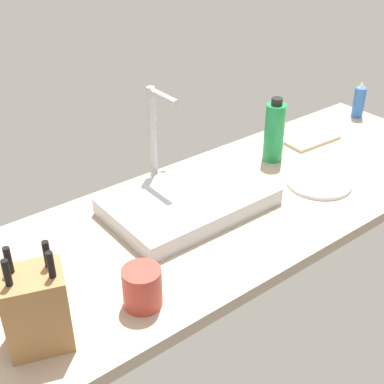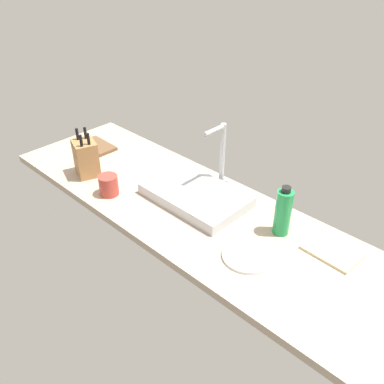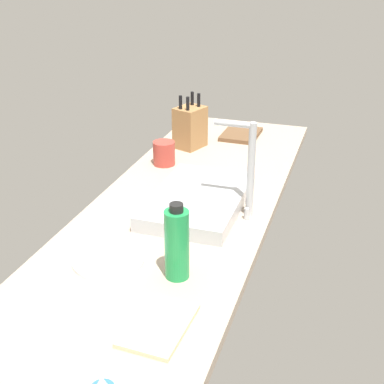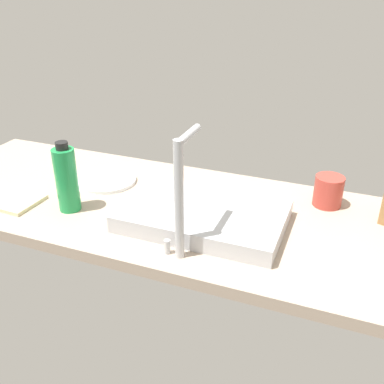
{
  "view_description": "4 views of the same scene",
  "coord_description": "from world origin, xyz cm",
  "px_view_note": "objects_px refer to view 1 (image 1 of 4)",
  "views": [
    {
      "loc": [
        -79.24,
        -95.27,
        87.17
      ],
      "look_at": [
        -3.41,
        1.61,
        11.91
      ],
      "focal_mm": 49.24,
      "sensor_mm": 36.0,
      "label": 1
    },
    {
      "loc": [
        106.63,
        -108.54,
        111.17
      ],
      "look_at": [
        1.34,
        0.29,
        11.42
      ],
      "focal_mm": 39.08,
      "sensor_mm": 36.0,
      "label": 2
    },
    {
      "loc": [
        152.69,
        53.55,
        85.91
      ],
      "look_at": [
        3.07,
        4.87,
        11.03
      ],
      "focal_mm": 49.69,
      "sensor_mm": 36.0,
      "label": 3
    },
    {
      "loc": [
        -38.23,
        108.67,
        69.92
      ],
      "look_at": [
        5.26,
        -2.25,
        8.67
      ],
      "focal_mm": 41.05,
      "sensor_mm": 36.0,
      "label": 4
    }
  ],
  "objects_px": {
    "soap_bottle": "(359,101)",
    "knife_block": "(36,309)",
    "water_bottle": "(274,132)",
    "coffee_mug": "(142,287)",
    "sink_basin": "(189,201)",
    "dish_towel": "(308,138)",
    "faucet": "(155,132)",
    "dinner_plate": "(319,182)"
  },
  "relations": [
    {
      "from": "sink_basin",
      "to": "water_bottle",
      "type": "xyz_separation_m",
      "value": [
        0.41,
        0.07,
        0.08
      ]
    },
    {
      "from": "water_bottle",
      "to": "dish_towel",
      "type": "height_order",
      "value": "water_bottle"
    },
    {
      "from": "dinner_plate",
      "to": "dish_towel",
      "type": "bearing_deg",
      "value": 47.45
    },
    {
      "from": "sink_basin",
      "to": "water_bottle",
      "type": "distance_m",
      "value": 0.42
    },
    {
      "from": "knife_block",
      "to": "coffee_mug",
      "type": "height_order",
      "value": "knife_block"
    },
    {
      "from": "sink_basin",
      "to": "dinner_plate",
      "type": "relative_size",
      "value": 2.3
    },
    {
      "from": "sink_basin",
      "to": "dinner_plate",
      "type": "height_order",
      "value": "sink_basin"
    },
    {
      "from": "water_bottle",
      "to": "dish_towel",
      "type": "xyz_separation_m",
      "value": [
        0.21,
        0.03,
        -0.1
      ]
    },
    {
      "from": "sink_basin",
      "to": "faucet",
      "type": "height_order",
      "value": "faucet"
    },
    {
      "from": "water_bottle",
      "to": "dinner_plate",
      "type": "relative_size",
      "value": 1.09
    },
    {
      "from": "knife_block",
      "to": "coffee_mug",
      "type": "bearing_deg",
      "value": 10.25
    },
    {
      "from": "dish_towel",
      "to": "coffee_mug",
      "type": "bearing_deg",
      "value": -160.02
    },
    {
      "from": "water_bottle",
      "to": "knife_block",
      "type": "bearing_deg",
      "value": -163.78
    },
    {
      "from": "faucet",
      "to": "knife_block",
      "type": "distance_m",
      "value": 0.67
    },
    {
      "from": "faucet",
      "to": "dish_towel",
      "type": "xyz_separation_m",
      "value": [
        0.62,
        -0.06,
        -0.18
      ]
    },
    {
      "from": "sink_basin",
      "to": "faucet",
      "type": "relative_size",
      "value": 1.46
    },
    {
      "from": "soap_bottle",
      "to": "water_bottle",
      "type": "distance_m",
      "value": 0.53
    },
    {
      "from": "faucet",
      "to": "soap_bottle",
      "type": "relative_size",
      "value": 2.16
    },
    {
      "from": "sink_basin",
      "to": "dish_towel",
      "type": "height_order",
      "value": "sink_basin"
    },
    {
      "from": "sink_basin",
      "to": "knife_block",
      "type": "relative_size",
      "value": 1.97
    },
    {
      "from": "dish_towel",
      "to": "dinner_plate",
      "type": "bearing_deg",
      "value": -132.55
    },
    {
      "from": "soap_bottle",
      "to": "coffee_mug",
      "type": "distance_m",
      "value": 1.31
    },
    {
      "from": "soap_bottle",
      "to": "coffee_mug",
      "type": "xyz_separation_m",
      "value": [
        -1.26,
        -0.36,
        -0.02
      ]
    },
    {
      "from": "knife_block",
      "to": "dish_towel",
      "type": "relative_size",
      "value": 1.16
    },
    {
      "from": "soap_bottle",
      "to": "dish_towel",
      "type": "distance_m",
      "value": 0.32
    },
    {
      "from": "water_bottle",
      "to": "dish_towel",
      "type": "bearing_deg",
      "value": 7.71
    },
    {
      "from": "knife_block",
      "to": "dinner_plate",
      "type": "height_order",
      "value": "knife_block"
    },
    {
      "from": "dinner_plate",
      "to": "dish_towel",
      "type": "relative_size",
      "value": 0.99
    },
    {
      "from": "faucet",
      "to": "soap_bottle",
      "type": "xyz_separation_m",
      "value": [
        0.93,
        -0.05,
        -0.12
      ]
    },
    {
      "from": "soap_bottle",
      "to": "dinner_plate",
      "type": "bearing_deg",
      "value": -154.18
    },
    {
      "from": "sink_basin",
      "to": "knife_block",
      "type": "height_order",
      "value": "knife_block"
    },
    {
      "from": "sink_basin",
      "to": "dinner_plate",
      "type": "xyz_separation_m",
      "value": [
        0.41,
        -0.14,
        -0.02
      ]
    },
    {
      "from": "water_bottle",
      "to": "coffee_mug",
      "type": "relative_size",
      "value": 2.27
    },
    {
      "from": "soap_bottle",
      "to": "coffee_mug",
      "type": "relative_size",
      "value": 1.53
    },
    {
      "from": "soap_bottle",
      "to": "knife_block",
      "type": "bearing_deg",
      "value": -167.56
    },
    {
      "from": "knife_block",
      "to": "soap_bottle",
      "type": "bearing_deg",
      "value": 31.79
    },
    {
      "from": "faucet",
      "to": "soap_bottle",
      "type": "height_order",
      "value": "faucet"
    },
    {
      "from": "dinner_plate",
      "to": "sink_basin",
      "type": "bearing_deg",
      "value": 161.26
    },
    {
      "from": "sink_basin",
      "to": "coffee_mug",
      "type": "height_order",
      "value": "coffee_mug"
    },
    {
      "from": "water_bottle",
      "to": "coffee_mug",
      "type": "bearing_deg",
      "value": -156.73
    },
    {
      "from": "soap_bottle",
      "to": "dinner_plate",
      "type": "xyz_separation_m",
      "value": [
        -0.53,
        -0.26,
        -0.06
      ]
    },
    {
      "from": "dinner_plate",
      "to": "dish_towel",
      "type": "xyz_separation_m",
      "value": [
        0.22,
        0.24,
        0.0
      ]
    }
  ]
}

